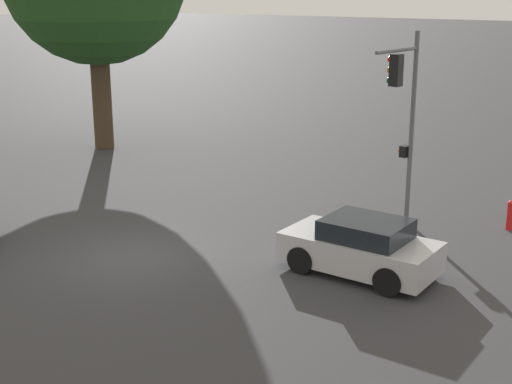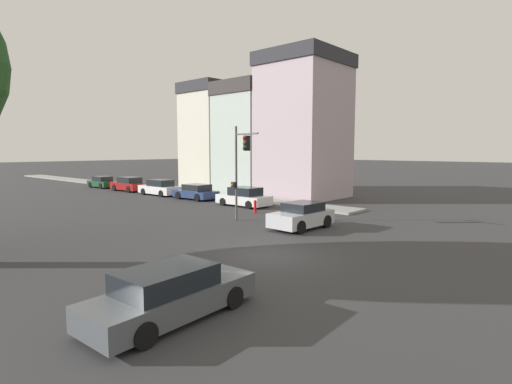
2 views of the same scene
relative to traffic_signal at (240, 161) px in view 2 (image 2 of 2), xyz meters
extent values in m
plane|color=#333335|center=(-5.00, -6.37, -3.72)|extent=(300.00, 300.00, 0.00)
cube|color=gray|center=(7.80, 26.15, -3.64)|extent=(2.69, 60.00, 0.16)
cube|color=#B29EA8|center=(12.96, 4.39, 2.16)|extent=(7.03, 6.47, 11.78)
cube|color=#2D2D33|center=(12.96, 4.39, 8.66)|extent=(7.31, 6.73, 1.21)
cube|color=#ADBCB2|center=(12.93, 10.52, 1.12)|extent=(6.98, 5.40, 9.70)
cube|color=#383333|center=(12.93, 10.52, 6.63)|extent=(7.26, 5.62, 1.31)
cube|color=beige|center=(12.60, 15.96, 1.44)|extent=(6.32, 5.10, 10.33)
cube|color=#2D2D33|center=(12.60, 15.96, 7.19)|extent=(6.57, 5.31, 1.16)
cylinder|color=#515456|center=(0.12, 0.48, -0.82)|extent=(0.14, 0.14, 5.82)
cylinder|color=#515456|center=(-0.05, -0.57, 1.59)|extent=(0.44, 2.12, 0.10)
cube|color=black|center=(-0.05, -0.57, 1.04)|extent=(0.34, 0.34, 0.90)
sphere|color=red|center=(-0.24, -0.54, 1.34)|extent=(0.20, 0.20, 0.20)
sphere|color=#99660F|center=(-0.24, -0.54, 1.04)|extent=(0.20, 0.20, 0.20)
sphere|color=#0F511E|center=(-0.24, -0.54, 0.74)|extent=(0.20, 0.20, 0.20)
cube|color=black|center=(-0.06, 0.51, -1.50)|extent=(0.27, 0.38, 0.35)
sphere|color=orange|center=(-0.20, 0.53, -1.50)|extent=(0.18, 0.18, 0.18)
cube|color=#4C5156|center=(-11.40, -8.47, -3.23)|extent=(4.78, 1.98, 0.65)
cube|color=black|center=(-11.59, -8.48, -2.63)|extent=(2.51, 1.67, 0.56)
cylinder|color=black|center=(-9.98, -7.57, -3.41)|extent=(0.63, 0.25, 0.62)
cylinder|color=black|center=(-9.91, -9.23, -3.41)|extent=(0.63, 0.25, 0.62)
cylinder|color=black|center=(-12.90, -7.71, -3.41)|extent=(0.63, 0.25, 0.62)
cylinder|color=black|center=(-12.82, -9.36, -3.41)|extent=(0.63, 0.25, 0.62)
cube|color=#B7B7BC|center=(0.64, -4.08, -3.15)|extent=(3.95, 2.00, 0.76)
cube|color=black|center=(0.79, -4.09, -2.51)|extent=(2.08, 1.71, 0.50)
cylinder|color=black|center=(-0.60, -4.90, -3.37)|extent=(0.72, 0.25, 0.72)
cylinder|color=black|center=(-0.53, -3.16, -3.37)|extent=(0.72, 0.25, 0.72)
cylinder|color=black|center=(1.80, -5.00, -3.37)|extent=(0.72, 0.25, 0.72)
cylinder|color=black|center=(1.87, -3.26, -3.37)|extent=(0.72, 0.25, 0.72)
cube|color=silver|center=(5.04, 4.52, -3.22)|extent=(1.92, 4.46, 0.68)
cube|color=black|center=(5.05, 4.34, -2.56)|extent=(1.67, 2.32, 0.64)
cylinder|color=black|center=(4.15, 5.89, -3.42)|extent=(0.22, 0.61, 0.61)
cylinder|color=black|center=(5.92, 5.90, -3.42)|extent=(0.22, 0.61, 0.61)
cylinder|color=black|center=(4.17, 3.13, -3.42)|extent=(0.22, 0.61, 0.61)
cylinder|color=black|center=(5.94, 3.15, -3.42)|extent=(0.22, 0.61, 0.61)
cube|color=navy|center=(5.28, 10.60, -3.24)|extent=(1.98, 4.20, 0.60)
cube|color=black|center=(5.28, 10.44, -2.65)|extent=(1.72, 2.19, 0.56)
cylinder|color=black|center=(4.35, 11.88, -3.39)|extent=(0.23, 0.68, 0.67)
cylinder|color=black|center=(6.16, 11.91, -3.39)|extent=(0.23, 0.68, 0.67)
cylinder|color=black|center=(4.39, 9.30, -3.39)|extent=(0.23, 0.68, 0.67)
cylinder|color=black|center=(6.20, 9.32, -3.39)|extent=(0.23, 0.68, 0.67)
cube|color=silver|center=(5.06, 15.80, -3.18)|extent=(1.81, 4.70, 0.73)
cube|color=black|center=(5.06, 15.61, -2.51)|extent=(1.57, 2.45, 0.61)
cylinder|color=black|center=(4.22, 17.23, -3.40)|extent=(0.23, 0.64, 0.64)
cylinder|color=black|center=(5.85, 17.26, -3.40)|extent=(0.23, 0.64, 0.64)
cylinder|color=black|center=(4.27, 14.34, -3.40)|extent=(0.23, 0.64, 0.64)
cylinder|color=black|center=(5.90, 14.36, -3.40)|extent=(0.23, 0.64, 0.64)
cube|color=maroon|center=(5.19, 21.53, -3.17)|extent=(1.90, 4.73, 0.74)
cube|color=black|center=(5.19, 21.34, -2.51)|extent=(1.65, 2.47, 0.59)
cylinder|color=black|center=(4.35, 23.00, -3.39)|extent=(0.23, 0.67, 0.67)
cylinder|color=black|center=(6.07, 22.97, -3.39)|extent=(0.23, 0.67, 0.67)
cylinder|color=black|center=(4.31, 20.08, -3.39)|extent=(0.23, 0.67, 0.67)
cylinder|color=black|center=(6.03, 20.06, -3.39)|extent=(0.23, 0.67, 0.67)
cube|color=#194728|center=(5.22, 27.39, -3.23)|extent=(1.75, 4.01, 0.63)
cube|color=black|center=(5.22, 27.23, -2.66)|extent=(1.53, 2.09, 0.52)
cylinder|color=black|center=(4.40, 28.62, -3.41)|extent=(0.23, 0.64, 0.64)
cylinder|color=black|center=(6.01, 28.63, -3.41)|extent=(0.23, 0.64, 0.64)
cylinder|color=black|center=(4.42, 26.14, -3.41)|extent=(0.23, 0.64, 0.64)
cylinder|color=black|center=(6.03, 26.16, -3.41)|extent=(0.23, 0.64, 0.64)
cylinder|color=red|center=(2.99, 1.47, -3.35)|extent=(0.20, 0.20, 0.75)
sphere|color=red|center=(2.99, 1.47, -2.91)|extent=(0.22, 0.22, 0.22)
camera|label=1|loc=(7.61, -19.70, 3.30)|focal=50.00mm
camera|label=2|loc=(-17.46, -16.78, 0.65)|focal=28.00mm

